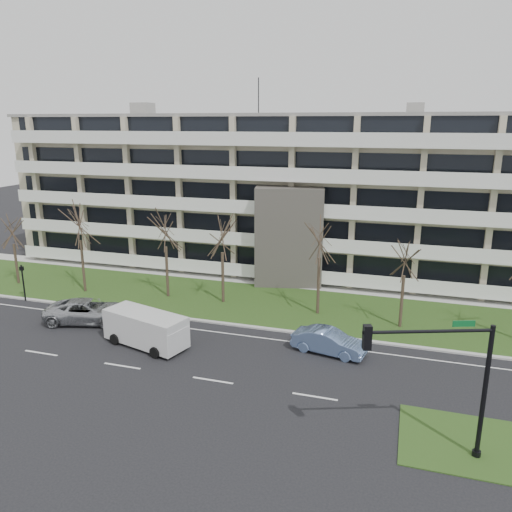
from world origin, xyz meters
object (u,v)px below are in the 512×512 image
(white_van, at_px, (146,326))
(pedestrian_signal, at_px, (23,278))
(blue_sedan, at_px, (329,342))
(traffic_signal, at_px, (445,372))
(silver_pickup, at_px, (88,311))

(white_van, xyz_separation_m, pedestrian_signal, (-14.10, 4.71, 0.63))
(blue_sedan, height_order, traffic_signal, traffic_signal)
(silver_pickup, distance_m, traffic_signal, 26.11)
(traffic_signal, bearing_deg, pedestrian_signal, 140.83)
(white_van, bearing_deg, blue_sedan, 27.72)
(silver_pickup, xyz_separation_m, white_van, (6.22, -2.32, 0.50))
(blue_sedan, distance_m, pedestrian_signal, 26.03)
(pedestrian_signal, bearing_deg, traffic_signal, -23.93)
(blue_sedan, distance_m, traffic_signal, 11.57)
(silver_pickup, relative_size, pedestrian_signal, 1.98)
(silver_pickup, relative_size, white_van, 0.99)
(traffic_signal, height_order, pedestrian_signal, traffic_signal)
(blue_sedan, relative_size, pedestrian_signal, 1.52)
(silver_pickup, height_order, pedestrian_signal, pedestrian_signal)
(blue_sedan, bearing_deg, silver_pickup, 101.52)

